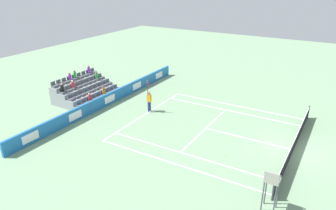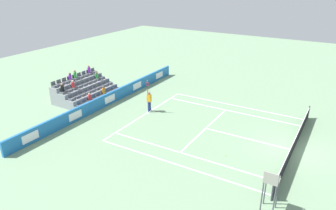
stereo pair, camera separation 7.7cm
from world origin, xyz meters
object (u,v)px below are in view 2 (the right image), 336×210
at_px(tennis_net, 295,144).
at_px(loose_tennis_ball, 225,155).
at_px(tennis_player, 149,101).
at_px(umpire_chair, 271,185).

height_order(tennis_net, loose_tennis_ball, tennis_net).
bearing_deg(tennis_player, umpire_chair, 58.62).
bearing_deg(loose_tennis_ball, tennis_net, 129.12).
bearing_deg(loose_tennis_ball, umpire_chair, 44.36).
bearing_deg(umpire_chair, tennis_net, -180.00).
bearing_deg(tennis_net, umpire_chair, 0.00).
xyz_separation_m(tennis_player, loose_tennis_ball, (3.50, 8.23, -0.96)).
bearing_deg(umpire_chair, loose_tennis_ball, -135.64).
bearing_deg(loose_tennis_ball, tennis_player, -113.04).
xyz_separation_m(tennis_player, umpire_chair, (7.27, 11.91, 0.53)).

